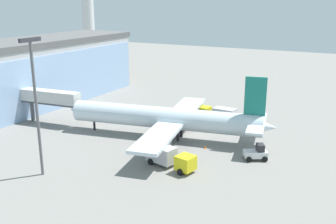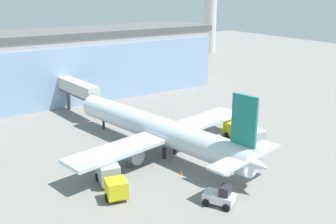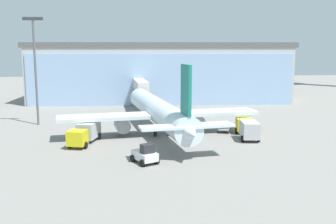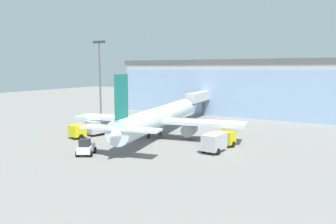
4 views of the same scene
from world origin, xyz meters
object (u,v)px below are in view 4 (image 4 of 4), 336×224
at_px(baggage_cart, 213,140).
at_px(catering_truck, 92,128).
at_px(pushback_tug, 86,148).
at_px(safety_cone_nose, 126,142).
at_px(apron_light_mast, 100,74).
at_px(fuel_truck, 218,140).
at_px(jet_bridge, 198,98).
at_px(safety_cone_wingtip, 234,142).
at_px(airplane, 158,118).

bearing_deg(baggage_cart, catering_truck, -55.41).
bearing_deg(catering_truck, pushback_tug, 52.02).
xyz_separation_m(pushback_tug, safety_cone_nose, (0.71, 8.01, -0.70)).
relative_size(apron_light_mast, fuel_truck, 2.36).
bearing_deg(jet_bridge, baggage_cart, -155.90).
bearing_deg(fuel_truck, catering_truck, 98.11).
distance_m(catering_truck, fuel_truck, 22.74).
xyz_separation_m(catering_truck, safety_cone_nose, (8.61, -1.86, -1.19)).
xyz_separation_m(catering_truck, safety_cone_wingtip, (23.46, 6.08, -1.19)).
bearing_deg(safety_cone_wingtip, airplane, -176.75).
xyz_separation_m(airplane, catering_truck, (-10.30, -5.33, -1.83)).
height_order(airplane, safety_cone_nose, airplane).
bearing_deg(fuel_truck, baggage_cart, 34.28).
bearing_deg(catering_truck, baggage_cart, 118.66).
bearing_deg(safety_cone_wingtip, pushback_tug, -134.27).
bearing_deg(fuel_truck, safety_cone_wingtip, -4.30).
bearing_deg(pushback_tug, airplane, -37.89).
xyz_separation_m(apron_light_mast, pushback_tug, (17.49, -23.47, -9.55)).
xyz_separation_m(airplane, safety_cone_wingtip, (13.16, 0.75, -3.02)).
bearing_deg(safety_cone_wingtip, baggage_cart, -170.62).
distance_m(jet_bridge, apron_light_mast, 23.24).
bearing_deg(safety_cone_nose, fuel_truck, 12.74).
xyz_separation_m(baggage_cart, pushback_tug, (-12.40, -15.43, 0.47)).
height_order(catering_truck, safety_cone_nose, catering_truck).
relative_size(apron_light_mast, safety_cone_wingtip, 32.01).
relative_size(jet_bridge, safety_cone_wingtip, 21.43).
bearing_deg(pushback_tug, catering_truck, 9.75).
height_order(fuel_truck, safety_cone_wingtip, fuel_truck).
height_order(jet_bridge, apron_light_mast, apron_light_mast).
bearing_deg(baggage_cart, airplane, -69.44).
bearing_deg(jet_bridge, safety_cone_wingtip, -149.52).
xyz_separation_m(jet_bridge, airplane, (2.63, -22.72, -1.43)).
height_order(airplane, baggage_cart, airplane).
height_order(pushback_tug, safety_cone_wingtip, pushback_tug).
xyz_separation_m(apron_light_mast, fuel_truck, (32.28, -12.27, -9.06)).
bearing_deg(fuel_truck, safety_cone_nose, 107.51).
relative_size(airplane, catering_truck, 4.61).
relative_size(fuel_truck, pushback_tug, 2.02).
bearing_deg(baggage_cart, jet_bridge, -131.41).
bearing_deg(jet_bridge, apron_light_mast, 124.72).
height_order(catering_truck, safety_cone_wingtip, catering_truck).
height_order(safety_cone_nose, safety_cone_wingtip, same).
distance_m(jet_bridge, safety_cone_nose, 30.25).
height_order(apron_light_mast, baggage_cart, apron_light_mast).
bearing_deg(apron_light_mast, baggage_cart, -15.05).
distance_m(baggage_cart, safety_cone_wingtip, 3.21).
distance_m(pushback_tug, safety_cone_nose, 8.08).
bearing_deg(jet_bridge, pushback_tug, 175.13).
bearing_deg(baggage_cart, pushback_tug, -19.50).
relative_size(baggage_cart, pushback_tug, 0.86).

